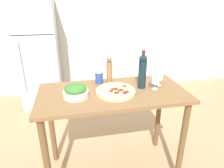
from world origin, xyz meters
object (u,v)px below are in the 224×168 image
(wine_glass_far, at_px, (159,77))
(pepper_mill, at_px, (109,71))
(refrigerator, at_px, (39,55))
(wine_bottle, at_px, (142,71))
(salt_canister, at_px, (99,77))
(wine_glass_near, at_px, (155,81))
(homemade_pizza, at_px, (116,91))
(salad_bowl, at_px, (76,91))

(wine_glass_far, height_order, pepper_mill, pepper_mill)
(refrigerator, xyz_separation_m, wine_bottle, (1.14, -1.73, 0.23))
(salt_canister, bearing_deg, wine_glass_far, -16.84)
(refrigerator, bearing_deg, wine_glass_far, -52.42)
(wine_glass_near, relative_size, pepper_mill, 0.47)
(refrigerator, relative_size, wine_bottle, 4.79)
(pepper_mill, bearing_deg, homemade_pizza, -86.68)
(wine_bottle, xyz_separation_m, wine_glass_far, (0.18, 0.02, -0.08))
(wine_bottle, relative_size, wine_glass_far, 2.88)
(wine_bottle, xyz_separation_m, pepper_mill, (-0.28, 0.16, -0.04))
(wine_bottle, relative_size, salt_canister, 2.84)
(wine_bottle, distance_m, salad_bowl, 0.63)
(pepper_mill, height_order, salt_canister, pepper_mill)
(wine_bottle, height_order, wine_glass_far, wine_bottle)
(wine_bottle, xyz_separation_m, homemade_pizza, (-0.26, -0.07, -0.15))
(wine_glass_near, height_order, homemade_pizza, wine_glass_near)
(pepper_mill, relative_size, salt_canister, 2.11)
(salad_bowl, relative_size, homemade_pizza, 0.62)
(wine_glass_near, height_order, salt_canister, salt_canister)
(pepper_mill, bearing_deg, refrigerator, 118.64)
(wine_glass_far, bearing_deg, wine_bottle, -173.42)
(homemade_pizza, relative_size, salt_canister, 2.82)
(wine_bottle, relative_size, salad_bowl, 1.64)
(refrigerator, distance_m, pepper_mill, 1.81)
(wine_glass_near, height_order, wine_glass_far, same)
(wine_glass_far, distance_m, salt_canister, 0.58)
(wine_bottle, distance_m, wine_glass_far, 0.20)
(refrigerator, xyz_separation_m, salad_bowl, (0.53, -1.80, 0.12))
(salad_bowl, bearing_deg, salt_canister, 47.66)
(refrigerator, height_order, wine_glass_near, refrigerator)
(refrigerator, relative_size, wine_glass_far, 13.82)
(wine_glass_far, distance_m, homemade_pizza, 0.46)
(wine_glass_near, distance_m, salad_bowl, 0.72)
(pepper_mill, distance_m, salad_bowl, 0.41)
(salad_bowl, xyz_separation_m, salt_canister, (0.24, 0.26, 0.01))
(wine_bottle, bearing_deg, salad_bowl, -173.26)
(wine_bottle, distance_m, homemade_pizza, 0.31)
(wine_bottle, bearing_deg, refrigerator, 123.31)
(wine_glass_far, bearing_deg, wine_glass_near, -131.74)
(salad_bowl, bearing_deg, homemade_pizza, 0.96)
(salt_canister, bearing_deg, refrigerator, 116.31)
(homemade_pizza, distance_m, salt_canister, 0.28)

